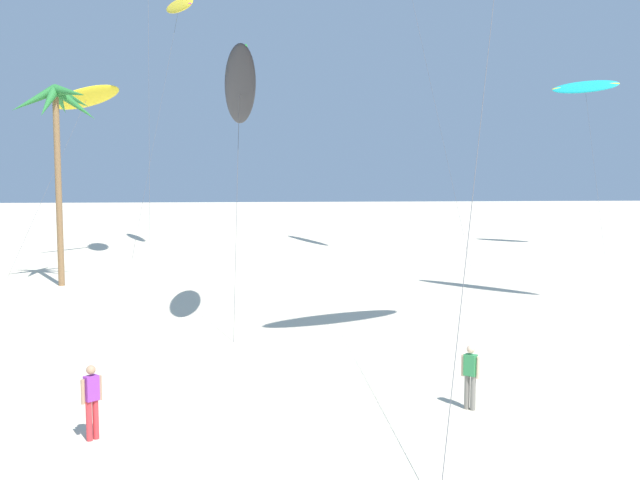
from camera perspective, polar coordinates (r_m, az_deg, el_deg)
name	(u,v)px	position (r m, az deg, el deg)	size (l,w,h in m)	color
palm_tree_3	(57,115)	(40.70, -19.96, 9.25)	(4.46, 4.52, 10.56)	olive
flying_kite_5	(87,97)	(52.35, -17.83, 10.65)	(4.95, 11.01, 12.47)	yellow
flying_kite_6	(239,88)	(28.27, -6.36, 11.76)	(1.94, 8.22, 10.78)	black
flying_kite_7	(179,5)	(58.31, -11.03, 17.64)	(4.47, 11.86, 19.94)	yellow
flying_kite_8	(585,87)	(60.46, 20.11, 11.24)	(4.82, 8.13, 13.22)	#19B2B7
person_near_left	(92,399)	(17.46, -17.50, -11.82)	(0.40, 0.37, 1.72)	red
person_mid_field	(470,374)	(19.08, 11.73, -10.29)	(0.41, 0.37, 1.67)	slate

